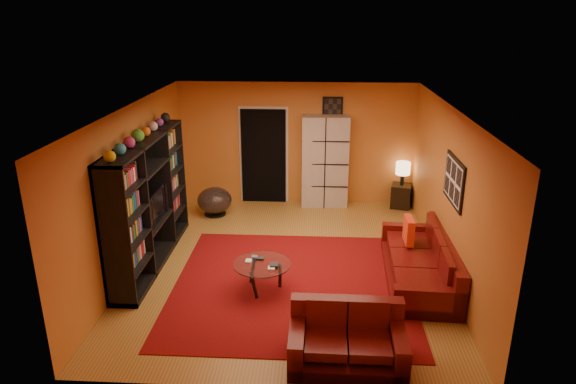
# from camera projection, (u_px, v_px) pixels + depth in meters

# --- Properties ---
(floor) EXTENTS (6.00, 6.00, 0.00)m
(floor) POSITION_uv_depth(u_px,v_px,m) (288.00, 264.00, 8.55)
(floor) COLOR olive
(floor) RESTS_ON ground
(ceiling) EXTENTS (6.00, 6.00, 0.00)m
(ceiling) POSITION_uv_depth(u_px,v_px,m) (288.00, 108.00, 7.68)
(ceiling) COLOR white
(ceiling) RESTS_ON wall_back
(wall_back) EXTENTS (6.00, 0.00, 6.00)m
(wall_back) POSITION_uv_depth(u_px,v_px,m) (296.00, 144.00, 10.93)
(wall_back) COLOR #C06F2A
(wall_back) RESTS_ON floor
(wall_front) EXTENTS (6.00, 0.00, 6.00)m
(wall_front) POSITION_uv_depth(u_px,v_px,m) (272.00, 286.00, 5.29)
(wall_front) COLOR #C06F2A
(wall_front) RESTS_ON floor
(wall_left) EXTENTS (0.00, 6.00, 6.00)m
(wall_left) POSITION_uv_depth(u_px,v_px,m) (133.00, 187.00, 8.25)
(wall_left) COLOR #C06F2A
(wall_left) RESTS_ON floor
(wall_right) EXTENTS (0.00, 6.00, 6.00)m
(wall_right) POSITION_uv_depth(u_px,v_px,m) (449.00, 193.00, 7.98)
(wall_right) COLOR #C06F2A
(wall_right) RESTS_ON floor
(rug) EXTENTS (3.60, 3.60, 0.01)m
(rug) POSITION_uv_depth(u_px,v_px,m) (292.00, 285.00, 7.88)
(rug) COLOR #600B0E
(rug) RESTS_ON floor
(doorway) EXTENTS (0.95, 0.10, 2.04)m
(doorway) POSITION_uv_depth(u_px,v_px,m) (264.00, 156.00, 11.03)
(doorway) COLOR black
(doorway) RESTS_ON floor
(wall_art_right) EXTENTS (0.03, 1.00, 0.70)m
(wall_art_right) POSITION_uv_depth(u_px,v_px,m) (454.00, 181.00, 7.60)
(wall_art_right) COLOR black
(wall_art_right) RESTS_ON wall_right
(wall_art_back) EXTENTS (0.42, 0.03, 0.52)m
(wall_art_back) POSITION_uv_depth(u_px,v_px,m) (333.00, 109.00, 10.62)
(wall_art_back) COLOR black
(wall_art_back) RESTS_ON wall_back
(entertainment_unit) EXTENTS (0.45, 3.00, 2.10)m
(entertainment_unit) POSITION_uv_depth(u_px,v_px,m) (149.00, 202.00, 8.32)
(entertainment_unit) COLOR black
(entertainment_unit) RESTS_ON floor
(tv) EXTENTS (0.90, 0.12, 0.52)m
(tv) POSITION_uv_depth(u_px,v_px,m) (153.00, 205.00, 8.38)
(tv) COLOR black
(tv) RESTS_ON entertainment_unit
(sofa) EXTENTS (1.08, 2.42, 0.85)m
(sofa) POSITION_uv_depth(u_px,v_px,m) (424.00, 263.00, 7.96)
(sofa) COLOR #510A0B
(sofa) RESTS_ON rug
(loveseat) EXTENTS (1.38, 0.84, 0.85)m
(loveseat) POSITION_uv_depth(u_px,v_px,m) (347.00, 338.00, 6.13)
(loveseat) COLOR #510A0B
(loveseat) RESTS_ON rug
(throw_pillow) EXTENTS (0.12, 0.42, 0.42)m
(throw_pillow) POSITION_uv_depth(u_px,v_px,m) (409.00, 230.00, 8.29)
(throw_pillow) COLOR #F83D1B
(throw_pillow) RESTS_ON sofa
(coffee_table) EXTENTS (0.86, 0.86, 0.43)m
(coffee_table) POSITION_uv_depth(u_px,v_px,m) (262.00, 266.00, 7.63)
(coffee_table) COLOR silver
(coffee_table) RESTS_ON floor
(storage_cabinet) EXTENTS (0.99, 0.47, 1.95)m
(storage_cabinet) POSITION_uv_depth(u_px,v_px,m) (325.00, 161.00, 10.82)
(storage_cabinet) COLOR #B2ACA4
(storage_cabinet) RESTS_ON floor
(bowl_chair) EXTENTS (0.71, 0.71, 0.57)m
(bowl_chair) POSITION_uv_depth(u_px,v_px,m) (215.00, 201.00, 10.50)
(bowl_chair) COLOR black
(bowl_chair) RESTS_ON floor
(side_table) EXTENTS (0.48, 0.48, 0.50)m
(side_table) POSITION_uv_depth(u_px,v_px,m) (401.00, 196.00, 10.93)
(side_table) COLOR black
(side_table) RESTS_ON floor
(table_lamp) EXTENTS (0.30, 0.30, 0.50)m
(table_lamp) POSITION_uv_depth(u_px,v_px,m) (403.00, 169.00, 10.73)
(table_lamp) COLOR black
(table_lamp) RESTS_ON side_table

